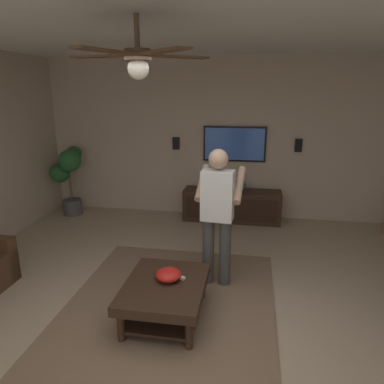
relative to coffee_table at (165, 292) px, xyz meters
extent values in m
plane|color=tan|center=(-0.45, -0.29, -0.30)|extent=(8.89, 8.89, 0.00)
cube|color=#BCA893|center=(3.30, -0.29, 1.11)|extent=(0.10, 6.61, 2.82)
cube|color=#7A604C|center=(0.20, 0.00, -0.29)|extent=(2.72, 2.24, 0.01)
cube|color=#332116|center=(0.00, 0.00, 0.05)|extent=(1.00, 0.80, 0.10)
cylinder|color=#332116|center=(0.42, -0.32, -0.15)|extent=(0.07, 0.07, 0.30)
cylinder|color=#332116|center=(0.42, 0.32, -0.15)|extent=(0.07, 0.07, 0.30)
cylinder|color=#332116|center=(-0.42, -0.32, -0.15)|extent=(0.07, 0.07, 0.30)
cylinder|color=#332116|center=(-0.42, 0.32, -0.15)|extent=(0.07, 0.07, 0.30)
cube|color=black|center=(0.00, 0.00, -0.20)|extent=(0.88, 0.68, 0.03)
cube|color=#332116|center=(2.97, -0.48, -0.02)|extent=(0.44, 1.70, 0.55)
cube|color=black|center=(2.75, -0.48, -0.02)|extent=(0.01, 1.56, 0.39)
cube|color=black|center=(3.21, -0.48, 1.04)|extent=(0.05, 1.09, 0.61)
cube|color=blue|center=(3.19, -0.48, 1.04)|extent=(0.01, 1.03, 0.55)
cylinder|color=#3F3F3F|center=(0.76, -0.54, 0.11)|extent=(0.14, 0.14, 0.82)
cylinder|color=#3F3F3F|center=(0.78, -0.34, 0.11)|extent=(0.14, 0.14, 0.82)
cube|color=white|center=(0.77, -0.44, 0.81)|extent=(0.25, 0.38, 0.58)
sphere|color=tan|center=(0.77, -0.44, 1.23)|extent=(0.22, 0.22, 0.22)
cylinder|color=tan|center=(0.93, -0.67, 0.90)|extent=(0.48, 0.13, 0.37)
cylinder|color=tan|center=(0.97, -0.24, 0.90)|extent=(0.48, 0.13, 0.37)
cube|color=white|center=(1.15, -0.47, 0.80)|extent=(0.04, 0.05, 0.16)
cylinder|color=#4C4C51|center=(2.80, 2.47, -0.15)|extent=(0.33, 0.33, 0.28)
cylinder|color=brown|center=(2.80, 2.47, 0.22)|extent=(0.05, 0.05, 0.46)
sphere|color=#235B2D|center=(2.69, 2.38, 0.75)|extent=(0.39, 0.39, 0.39)
sphere|color=#235B2D|center=(2.93, 2.57, 0.74)|extent=(0.27, 0.27, 0.27)
sphere|color=#235B2D|center=(2.78, 2.64, 0.49)|extent=(0.34, 0.34, 0.34)
sphere|color=#235B2D|center=(2.93, 2.41, 0.83)|extent=(0.27, 0.27, 0.27)
ellipsoid|color=red|center=(0.06, -0.02, 0.16)|extent=(0.26, 0.26, 0.12)
cube|color=white|center=(0.13, -0.11, 0.12)|extent=(0.11, 0.15, 0.02)
sphere|color=teal|center=(2.96, -0.61, 0.36)|extent=(0.22, 0.22, 0.22)
cube|color=black|center=(3.22, -1.57, 1.04)|extent=(0.06, 0.12, 0.22)
cube|color=black|center=(3.22, 0.57, 1.02)|extent=(0.06, 0.12, 0.22)
cylinder|color=#4C3828|center=(-0.39, 0.06, 2.36)|extent=(0.04, 0.04, 0.28)
cylinder|color=#4C3828|center=(-0.39, 0.06, 2.22)|extent=(0.20, 0.20, 0.08)
sphere|color=silver|center=(-0.39, 0.06, 2.12)|extent=(0.16, 0.16, 0.16)
cube|color=brown|center=(-0.09, 0.19, 2.22)|extent=(0.56, 0.33, 0.02)
cube|color=brown|center=(-0.31, 0.37, 2.22)|extent=(0.25, 0.57, 0.02)
cube|color=brown|center=(-0.69, 0.17, 2.22)|extent=(0.57, 0.31, 0.02)
cube|color=brown|center=(-0.61, -0.17, 2.22)|extent=(0.47, 0.49, 0.02)
cube|color=brown|center=(-0.18, -0.18, 2.22)|extent=(0.46, 0.50, 0.02)
camera|label=1|loc=(-3.11, -0.81, 1.98)|focal=33.65mm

